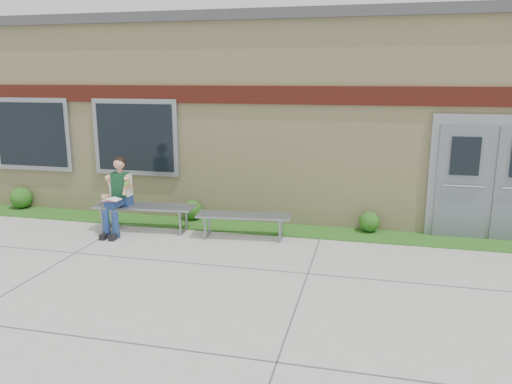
# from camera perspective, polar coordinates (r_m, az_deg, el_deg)

# --- Properties ---
(ground) EXTENTS (80.00, 80.00, 0.00)m
(ground) POSITION_cam_1_polar(r_m,az_deg,el_deg) (7.51, -2.28, -10.07)
(ground) COLOR #9E9E99
(ground) RESTS_ON ground
(grass_strip) EXTENTS (16.00, 0.80, 0.02)m
(grass_strip) POSITION_cam_1_polar(r_m,az_deg,el_deg) (9.88, 1.77, -4.25)
(grass_strip) COLOR #175115
(grass_strip) RESTS_ON ground
(school_building) EXTENTS (16.20, 6.22, 4.20)m
(school_building) POSITION_cam_1_polar(r_m,az_deg,el_deg) (12.80, 4.92, 9.22)
(school_building) COLOR beige
(school_building) RESTS_ON ground
(bench_left) EXTENTS (1.99, 0.71, 0.51)m
(bench_left) POSITION_cam_1_polar(r_m,az_deg,el_deg) (9.96, -12.64, -2.15)
(bench_left) COLOR gray
(bench_left) RESTS_ON ground
(bench_right) EXTENTS (1.77, 0.66, 0.45)m
(bench_right) POSITION_cam_1_polar(r_m,az_deg,el_deg) (9.29, -1.43, -3.21)
(bench_right) COLOR gray
(bench_right) RESTS_ON ground
(girl) EXTENTS (0.52, 0.85, 1.46)m
(girl) POSITION_cam_1_polar(r_m,az_deg,el_deg) (9.87, -15.52, -0.18)
(girl) COLOR navy
(girl) RESTS_ON ground
(shrub_west) EXTENTS (0.48, 0.48, 0.48)m
(shrub_west) POSITION_cam_1_polar(r_m,az_deg,el_deg) (12.54, -25.24, -0.59)
(shrub_west) COLOR #175115
(shrub_west) RESTS_ON grass_strip
(shrub_mid) EXTENTS (0.41, 0.41, 0.41)m
(shrub_mid) POSITION_cam_1_polar(r_m,az_deg,el_deg) (10.52, -7.28, -2.07)
(shrub_mid) COLOR #175115
(shrub_mid) RESTS_ON grass_strip
(shrub_east) EXTENTS (0.39, 0.39, 0.39)m
(shrub_east) POSITION_cam_1_polar(r_m,az_deg,el_deg) (9.88, 12.81, -3.32)
(shrub_east) COLOR #175115
(shrub_east) RESTS_ON grass_strip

